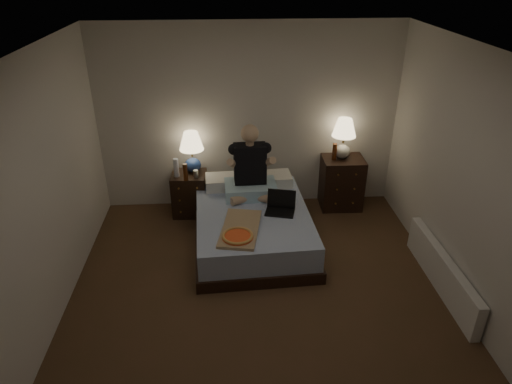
{
  "coord_description": "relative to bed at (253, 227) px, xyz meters",
  "views": [
    {
      "loc": [
        -0.31,
        -3.58,
        3.2
      ],
      "look_at": [
        0.0,
        0.9,
        0.85
      ],
      "focal_mm": 32.0,
      "sensor_mm": 36.0,
      "label": 1
    }
  ],
  "objects": [
    {
      "name": "floor",
      "position": [
        0.02,
        -1.18,
        -0.22
      ],
      "size": [
        4.0,
        4.5,
        0.0
      ],
      "primitive_type": "cube",
      "color": "brown",
      "rests_on": "ground"
    },
    {
      "name": "ceiling",
      "position": [
        0.02,
        -1.18,
        2.28
      ],
      "size": [
        4.0,
        4.5,
        0.0
      ],
      "primitive_type": "cube",
      "rotation": [
        3.14,
        0.0,
        0.0
      ],
      "color": "white",
      "rests_on": "ground"
    },
    {
      "name": "wall_back",
      "position": [
        0.02,
        1.07,
        1.03
      ],
      "size": [
        4.0,
        0.0,
        2.5
      ],
      "primitive_type": "cube",
      "rotation": [
        1.57,
        0.0,
        0.0
      ],
      "color": "silver",
      "rests_on": "ground"
    },
    {
      "name": "wall_left",
      "position": [
        -1.98,
        -1.18,
        1.03
      ],
      "size": [
        0.0,
        4.5,
        2.5
      ],
      "primitive_type": "cube",
      "rotation": [
        1.57,
        0.0,
        1.57
      ],
      "color": "silver",
      "rests_on": "ground"
    },
    {
      "name": "wall_right",
      "position": [
        2.02,
        -1.18,
        1.03
      ],
      "size": [
        0.0,
        4.5,
        2.5
      ],
      "primitive_type": "cube",
      "rotation": [
        1.57,
        0.0,
        -1.57
      ],
      "color": "silver",
      "rests_on": "ground"
    },
    {
      "name": "bed",
      "position": [
        0.0,
        0.0,
        0.0
      ],
      "size": [
        1.43,
        1.85,
        0.45
      ],
      "primitive_type": "cube",
      "rotation": [
        0.0,
        0.0,
        0.05
      ],
      "color": "#5A78B4",
      "rests_on": "floor"
    },
    {
      "name": "nightstand_left",
      "position": [
        -0.81,
        0.79,
        0.07
      ],
      "size": [
        0.48,
        0.43,
        0.59
      ],
      "primitive_type": "cube",
      "rotation": [
        0.0,
        0.0,
        -0.05
      ],
      "color": "black",
      "rests_on": "floor"
    },
    {
      "name": "nightstand_right",
      "position": [
        1.3,
        0.87,
        0.14
      ],
      "size": [
        0.57,
        0.51,
        0.73
      ],
      "primitive_type": "cube",
      "rotation": [
        0.0,
        0.0,
        -0.02
      ],
      "color": "black",
      "rests_on": "floor"
    },
    {
      "name": "lamp_left",
      "position": [
        -0.75,
        0.87,
        0.65
      ],
      "size": [
        0.4,
        0.4,
        0.56
      ],
      "primitive_type": null,
      "rotation": [
        0.0,
        0.0,
        0.32
      ],
      "color": "navy",
      "rests_on": "nightstand_left"
    },
    {
      "name": "lamp_right",
      "position": [
        1.28,
        0.87,
        0.78
      ],
      "size": [
        0.35,
        0.35,
        0.56
      ],
      "primitive_type": null,
      "rotation": [
        0.0,
        0.0,
        0.11
      ],
      "color": "gray",
      "rests_on": "nightstand_right"
    },
    {
      "name": "water_bottle",
      "position": [
        -0.95,
        0.73,
        0.49
      ],
      "size": [
        0.07,
        0.07,
        0.25
      ],
      "primitive_type": "cylinder",
      "color": "silver",
      "rests_on": "nightstand_left"
    },
    {
      "name": "soda_can",
      "position": [
        -0.7,
        0.69,
        0.42
      ],
      "size": [
        0.07,
        0.07,
        0.1
      ],
      "primitive_type": "cylinder",
      "color": "#A5A6A1",
      "rests_on": "nightstand_left"
    },
    {
      "name": "beer_bottle_left",
      "position": [
        -0.83,
        0.61,
        0.48
      ],
      "size": [
        0.06,
        0.06,
        0.23
      ],
      "primitive_type": "cylinder",
      "color": "#52260B",
      "rests_on": "nightstand_left"
    },
    {
      "name": "beer_bottle_right",
      "position": [
        1.16,
        0.82,
        0.62
      ],
      "size": [
        0.06,
        0.06,
        0.23
      ],
      "primitive_type": "cylinder",
      "color": "#53240B",
      "rests_on": "nightstand_right"
    },
    {
      "name": "person",
      "position": [
        0.0,
        0.41,
        0.69
      ],
      "size": [
        0.68,
        0.54,
        0.93
      ],
      "primitive_type": null,
      "rotation": [
        0.0,
        0.0,
        0.04
      ],
      "color": "black",
      "rests_on": "bed"
    },
    {
      "name": "laptop",
      "position": [
        0.33,
        -0.06,
        0.34
      ],
      "size": [
        0.4,
        0.36,
        0.24
      ],
      "primitive_type": null,
      "rotation": [
        0.0,
        0.0,
        -0.25
      ],
      "color": "black",
      "rests_on": "bed"
    },
    {
      "name": "pizza_box",
      "position": [
        -0.2,
        -0.62,
        0.26
      ],
      "size": [
        0.54,
        0.82,
        0.08
      ],
      "primitive_type": null,
      "rotation": [
        0.0,
        0.0,
        -0.19
      ],
      "color": "tan",
      "rests_on": "bed"
    },
    {
      "name": "radiator",
      "position": [
        1.95,
        -1.01,
        -0.02
      ],
      "size": [
        0.1,
        1.6,
        0.4
      ],
      "primitive_type": "cube",
      "color": "silver",
      "rests_on": "floor"
    }
  ]
}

